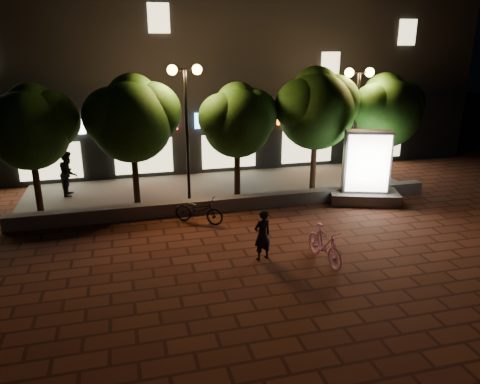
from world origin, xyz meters
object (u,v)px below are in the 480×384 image
object	(u,v)px
tree_left	(133,116)
scooter_pink	(324,245)
pedestrian	(69,173)
tree_far_right	(387,108)
scooter_parked	(199,210)
rider	(262,235)
street_lamp_left	(186,99)
tree_right	(317,106)
tree_mid	(238,118)
street_lamp_right	(357,98)
ad_kiosk	(366,174)
tree_far_left	(30,124)

from	to	relation	value
tree_left	scooter_pink	distance (m)	8.51
pedestrian	scooter_pink	bearing A→B (deg)	-133.35
tree_far_right	pedestrian	distance (m)	13.47
tree_left	pedestrian	xyz separation A→B (m)	(-2.65, 1.69, -2.45)
scooter_parked	rider	bearing A→B (deg)	-124.21
tree_far_right	street_lamp_left	world-z (taller)	street_lamp_left
tree_right	street_lamp_left	world-z (taller)	street_lamp_left
tree_left	pedestrian	bearing A→B (deg)	147.46
tree_mid	scooter_parked	xyz separation A→B (m)	(-2.05, -2.46, -2.74)
street_lamp_right	scooter_pink	distance (m)	8.00
ad_kiosk	rider	bearing A→B (deg)	-145.15
street_lamp_left	scooter_parked	distance (m)	4.18
street_lamp_right	pedestrian	world-z (taller)	street_lamp_right
tree_far_left	tree_right	world-z (taller)	tree_right
tree_mid	ad_kiosk	xyz separation A→B (m)	(4.62, -1.96, -2.06)
tree_mid	tree_far_right	distance (m)	6.50
scooter_pink	rider	size ratio (longest dim) A/B	1.17
tree_far_left	scooter_parked	bearing A→B (deg)	-24.31
pedestrian	tree_mid	bearing A→B (deg)	-101.02
tree_mid	pedestrian	world-z (taller)	tree_mid
rider	ad_kiosk	bearing A→B (deg)	-162.10
pedestrian	ad_kiosk	bearing A→B (deg)	-104.72
tree_left	scooter_parked	world-z (taller)	tree_left
street_lamp_left	pedestrian	xyz separation A→B (m)	(-4.59, 1.95, -3.03)
tree_mid	scooter_pink	world-z (taller)	tree_mid
tree_far_left	tree_left	world-z (taller)	tree_left
street_lamp_right	scooter_parked	size ratio (longest dim) A/B	2.76
tree_mid	tree_right	xyz separation A→B (m)	(3.31, 0.00, 0.35)
ad_kiosk	scooter_pink	world-z (taller)	ad_kiosk
tree_far_left	ad_kiosk	xyz separation A→B (m)	(12.12, -1.96, -2.14)
street_lamp_right	pedestrian	size ratio (longest dim) A/B	2.72
street_lamp_left	ad_kiosk	distance (m)	7.46
tree_far_left	tree_far_right	world-z (taller)	tree_far_right
tree_far_right	scooter_parked	bearing A→B (deg)	-163.93
street_lamp_right	scooter_parked	world-z (taller)	street_lamp_right
tree_mid	tree_far_right	xyz separation A→B (m)	(6.50, 0.00, 0.15)
ad_kiosk	rider	world-z (taller)	ad_kiosk
tree_right	scooter_parked	xyz separation A→B (m)	(-5.35, -2.46, -3.09)
tree_left	tree_mid	bearing A→B (deg)	-0.00
scooter_pink	rider	xyz separation A→B (m)	(-1.66, 0.61, 0.23)
scooter_parked	pedestrian	xyz separation A→B (m)	(-4.60, 4.15, 0.52)
tree_mid	tree_right	world-z (taller)	tree_right
tree_right	ad_kiosk	bearing A→B (deg)	-56.25
tree_far_right	scooter_pink	size ratio (longest dim) A/B	2.67
scooter_parked	pedestrian	size ratio (longest dim) A/B	0.98
rider	pedestrian	size ratio (longest dim) A/B	0.83
tree_far_left	street_lamp_right	bearing A→B (deg)	-1.21
scooter_parked	street_lamp_left	bearing A→B (deg)	33.94
tree_far_left	tree_right	distance (m)	10.81
tree_far_right	scooter_pink	distance (m)	8.89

